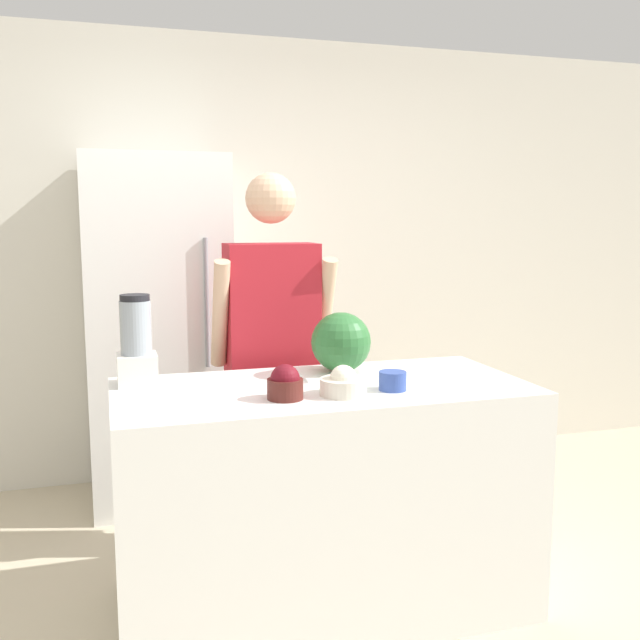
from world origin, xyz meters
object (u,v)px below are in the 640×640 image
(person, at_px, (272,358))
(bowl_cream, at_px, (343,384))
(bowl_cherries, at_px, (285,384))
(bowl_small_blue, at_px, (393,381))
(refrigerator, at_px, (158,332))
(watermelon, at_px, (341,342))
(blender, at_px, (136,345))

(person, height_order, bowl_cream, person)
(person, distance_m, bowl_cherries, 0.76)
(bowl_cream, height_order, bowl_small_blue, bowl_cream)
(refrigerator, height_order, person, refrigerator)
(refrigerator, distance_m, person, 0.88)
(bowl_cream, bearing_deg, bowl_small_blue, 4.83)
(watermelon, distance_m, blender, 0.81)
(refrigerator, bearing_deg, watermelon, -61.17)
(watermelon, height_order, bowl_cream, watermelon)
(person, height_order, watermelon, person)
(bowl_cherries, xyz_separation_m, bowl_small_blue, (0.42, 0.01, -0.02))
(refrigerator, height_order, watermelon, refrigerator)
(person, bearing_deg, bowl_cherries, -99.50)
(bowl_cherries, height_order, bowl_small_blue, bowl_cherries)
(person, height_order, bowl_cherries, person)
(person, xyz_separation_m, bowl_small_blue, (0.29, -0.74, 0.04))
(watermelon, bearing_deg, blender, 175.46)
(watermelon, relative_size, blender, 0.70)
(bowl_small_blue, height_order, blender, blender)
(refrigerator, bearing_deg, blender, -98.10)
(refrigerator, relative_size, bowl_cream, 10.87)
(blender, bearing_deg, bowl_cream, -28.63)
(bowl_cherries, height_order, bowl_cream, bowl_cherries)
(bowl_small_blue, bearing_deg, watermelon, 108.35)
(bowl_small_blue, bearing_deg, bowl_cherries, -178.45)
(bowl_small_blue, bearing_deg, bowl_cream, -175.17)
(watermelon, relative_size, bowl_cherries, 1.90)
(bowl_cherries, distance_m, bowl_cream, 0.22)
(bowl_cream, bearing_deg, refrigerator, 110.11)
(person, xyz_separation_m, blender, (-0.62, -0.37, 0.16))
(person, relative_size, blender, 4.98)
(bowl_small_blue, bearing_deg, refrigerator, 116.81)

